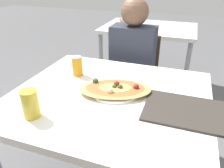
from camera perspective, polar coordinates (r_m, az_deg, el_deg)
dining_table at (r=1.24m, az=-0.61°, el=-5.62°), size 1.07×0.95×0.75m
chair_far_seated at (r=2.02m, az=5.85°, el=1.92°), size 0.40×0.40×0.85m
person_seated at (r=1.84m, az=5.31°, el=6.46°), size 0.36×0.24×1.18m
pizza_main at (r=1.21m, az=0.78°, el=-1.33°), size 0.45×0.35×0.06m
soda_can at (r=1.42m, az=-9.06°, el=4.66°), size 0.07×0.07×0.12m
drink_glass at (r=1.06m, az=-20.56°, el=-4.85°), size 0.08×0.08×0.14m
serving_tray at (r=1.11m, az=18.46°, el=-6.61°), size 0.38×0.29×0.01m
background_table at (r=2.79m, az=8.82°, el=13.54°), size 1.10×0.80×0.87m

